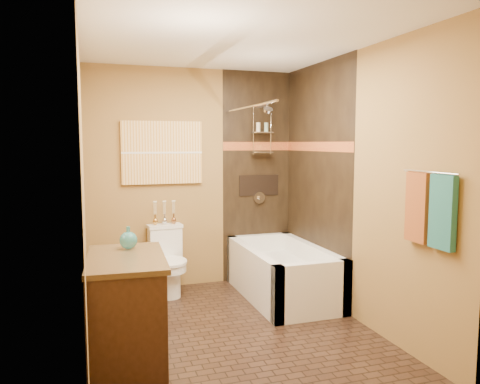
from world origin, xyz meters
name	(u,v)px	position (x,y,z in m)	size (l,w,h in m)	color
floor	(232,332)	(0.00, 0.00, 0.00)	(3.00, 3.00, 0.00)	black
wall_left	(84,196)	(-1.20, 0.00, 1.25)	(0.02, 3.00, 2.50)	olive
wall_right	(355,187)	(1.20, 0.00, 1.25)	(0.02, 3.00, 2.50)	olive
wall_back	(194,178)	(0.00, 1.50, 1.25)	(2.40, 0.02, 2.50)	olive
wall_front	(313,218)	(0.00, -1.50, 1.25)	(2.40, 0.02, 2.50)	olive
ceiling	(232,40)	(0.00, 0.00, 2.50)	(3.00, 3.00, 0.00)	silver
alcove_tile_back	(257,177)	(0.78, 1.49, 1.25)	(0.85, 0.01, 2.50)	black
alcove_tile_right	(316,181)	(1.19, 0.75, 1.25)	(0.01, 1.50, 2.50)	black
mosaic_band_back	(257,146)	(0.78, 1.48, 1.62)	(0.85, 0.01, 0.10)	maroon
mosaic_band_right	(316,147)	(1.18, 0.75, 1.62)	(0.01, 1.50, 0.10)	maroon
alcove_niche	(259,185)	(0.80, 1.48, 1.15)	(0.50, 0.01, 0.25)	black
shower_fixtures	(262,142)	(0.80, 1.38, 1.67)	(0.24, 0.33, 1.16)	silver
curtain_rod	(248,107)	(0.40, 0.75, 2.02)	(0.03, 0.03, 1.55)	silver
towel_bar	(430,172)	(1.15, -1.05, 1.45)	(0.02, 0.02, 0.55)	silver
towel_teal	(443,212)	(1.16, -1.18, 1.18)	(0.05, 0.22, 0.52)	#1C6057
towel_rust	(417,207)	(1.16, -0.92, 1.18)	(0.05, 0.22, 0.52)	brown
sunset_painting	(162,153)	(-0.36, 1.48, 1.55)	(0.90, 0.04, 0.70)	gold
vanity_mirror	(84,165)	(-1.19, -0.27, 1.50)	(0.01, 1.00, 0.90)	white
bathtub	(282,277)	(0.80, 0.75, 0.22)	(0.80, 1.50, 0.55)	white
toilet	(168,260)	(-0.36, 1.22, 0.38)	(0.39, 0.57, 0.75)	white
vanity	(126,309)	(-0.92, -0.27, 0.41)	(0.62, 0.96, 0.82)	black
teal_bottle	(128,238)	(-0.87, -0.03, 0.91)	(0.14, 0.14, 0.22)	teal
bud_vases	(164,212)	(-0.36, 1.39, 0.89)	(0.26, 0.06, 0.26)	#BE8A3B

